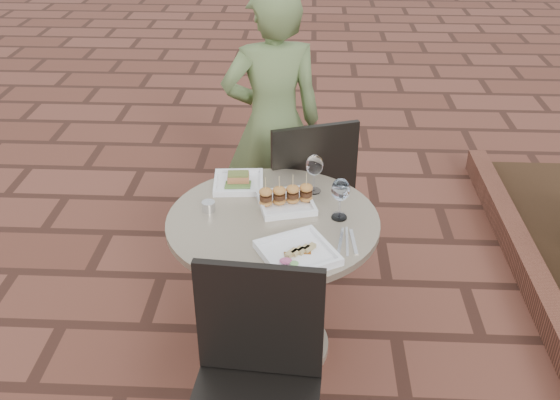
{
  "coord_description": "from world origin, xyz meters",
  "views": [
    {
      "loc": [
        0.38,
        -2.32,
        2.13
      ],
      "look_at": [
        0.27,
        -0.1,
        0.82
      ],
      "focal_mm": 40.0,
      "sensor_mm": 36.0,
      "label": 1
    }
  ],
  "objects_px": {
    "chair_near": "(256,375)",
    "plate_tuna": "(297,253)",
    "cafe_table": "(273,265)",
    "diner": "(273,124)",
    "chair_far": "(307,185)",
    "plate_sliders": "(286,198)",
    "plate_salmon": "(239,182)"
  },
  "relations": [
    {
      "from": "chair_far",
      "to": "plate_salmon",
      "type": "bearing_deg",
      "value": 27.51
    },
    {
      "from": "cafe_table",
      "to": "plate_salmon",
      "type": "bearing_deg",
      "value": 122.2
    },
    {
      "from": "chair_near",
      "to": "plate_salmon",
      "type": "xyz_separation_m",
      "value": [
        -0.16,
        0.99,
        0.2
      ]
    },
    {
      "from": "cafe_table",
      "to": "plate_tuna",
      "type": "height_order",
      "value": "plate_tuna"
    },
    {
      "from": "cafe_table",
      "to": "plate_salmon",
      "type": "xyz_separation_m",
      "value": [
        -0.17,
        0.28,
        0.26
      ]
    },
    {
      "from": "chair_near",
      "to": "cafe_table",
      "type": "bearing_deg",
      "value": 93.02
    },
    {
      "from": "plate_sliders",
      "to": "plate_tuna",
      "type": "xyz_separation_m",
      "value": [
        0.06,
        -0.38,
        -0.02
      ]
    },
    {
      "from": "plate_salmon",
      "to": "plate_tuna",
      "type": "height_order",
      "value": "plate_salmon"
    },
    {
      "from": "plate_tuna",
      "to": "plate_salmon",
      "type": "bearing_deg",
      "value": 117.52
    },
    {
      "from": "plate_sliders",
      "to": "plate_salmon",
      "type": "bearing_deg",
      "value": 143.0
    },
    {
      "from": "chair_near",
      "to": "diner",
      "type": "relative_size",
      "value": 0.62
    },
    {
      "from": "chair_near",
      "to": "plate_tuna",
      "type": "xyz_separation_m",
      "value": [
        0.13,
        0.44,
        0.2
      ]
    },
    {
      "from": "diner",
      "to": "plate_sliders",
      "type": "distance_m",
      "value": 0.82
    },
    {
      "from": "chair_far",
      "to": "chair_near",
      "type": "distance_m",
      "value": 1.33
    },
    {
      "from": "chair_near",
      "to": "plate_sliders",
      "type": "bearing_deg",
      "value": 89.67
    },
    {
      "from": "chair_near",
      "to": "diner",
      "type": "bearing_deg",
      "value": 95.75
    },
    {
      "from": "chair_near",
      "to": "plate_salmon",
      "type": "height_order",
      "value": "chair_near"
    },
    {
      "from": "chair_near",
      "to": "plate_tuna",
      "type": "height_order",
      "value": "chair_near"
    },
    {
      "from": "chair_far",
      "to": "plate_sliders",
      "type": "xyz_separation_m",
      "value": [
        -0.09,
        -0.5,
        0.22
      ]
    },
    {
      "from": "chair_far",
      "to": "plate_salmon",
      "type": "relative_size",
      "value": 3.86
    },
    {
      "from": "cafe_table",
      "to": "chair_far",
      "type": "distance_m",
      "value": 0.63
    },
    {
      "from": "chair_far",
      "to": "plate_sliders",
      "type": "relative_size",
      "value": 3.33
    },
    {
      "from": "cafe_table",
      "to": "plate_sliders",
      "type": "height_order",
      "value": "plate_sliders"
    },
    {
      "from": "plate_sliders",
      "to": "chair_near",
      "type": "bearing_deg",
      "value": -94.81
    },
    {
      "from": "diner",
      "to": "plate_tuna",
      "type": "xyz_separation_m",
      "value": [
        0.16,
        -1.19,
        -0.01
      ]
    },
    {
      "from": "plate_tuna",
      "to": "cafe_table",
      "type": "bearing_deg",
      "value": 112.22
    },
    {
      "from": "chair_near",
      "to": "plate_tuna",
      "type": "bearing_deg",
      "value": 78.33
    },
    {
      "from": "cafe_table",
      "to": "chair_near",
      "type": "xyz_separation_m",
      "value": [
        -0.02,
        -0.71,
        0.07
      ]
    },
    {
      "from": "chair_far",
      "to": "chair_near",
      "type": "bearing_deg",
      "value": 63.92
    },
    {
      "from": "chair_far",
      "to": "plate_sliders",
      "type": "distance_m",
      "value": 0.56
    },
    {
      "from": "chair_far",
      "to": "plate_tuna",
      "type": "height_order",
      "value": "chair_far"
    },
    {
      "from": "diner",
      "to": "plate_tuna",
      "type": "bearing_deg",
      "value": 84.64
    }
  ]
}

